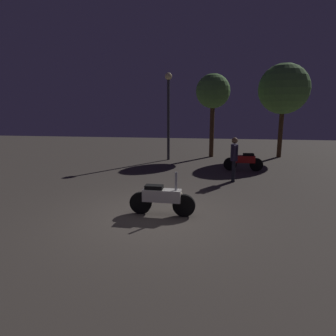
# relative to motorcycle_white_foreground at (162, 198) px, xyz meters

# --- Properties ---
(ground_plane) EXTENTS (40.00, 40.00, 0.00)m
(ground_plane) POSITION_rel_motorcycle_white_foreground_xyz_m (-0.23, -0.20, -0.44)
(ground_plane) COLOR #4C443D
(motorcycle_white_foreground) EXTENTS (1.66, 0.33, 1.11)m
(motorcycle_white_foreground) POSITION_rel_motorcycle_white_foreground_xyz_m (0.00, 0.00, 0.00)
(motorcycle_white_foreground) COLOR black
(motorcycle_white_foreground) RESTS_ON ground_plane
(motorcycle_red_parked_left) EXTENTS (1.66, 0.32, 1.11)m
(motorcycle_red_parked_left) POSITION_rel_motorcycle_white_foreground_xyz_m (2.55, 5.80, 0.00)
(motorcycle_red_parked_left) COLOR black
(motorcycle_red_parked_left) RESTS_ON ground_plane
(person_rider_beside) EXTENTS (0.24, 0.66, 1.61)m
(person_rider_beside) POSITION_rel_motorcycle_white_foreground_xyz_m (2.00, 3.79, 0.52)
(person_rider_beside) COLOR black
(person_rider_beside) RESTS_ON ground_plane
(streetlamp_near) EXTENTS (0.36, 0.36, 4.39)m
(streetlamp_near) POSITION_rel_motorcycle_white_foreground_xyz_m (-1.05, 8.12, 2.40)
(streetlamp_near) COLOR #38383D
(streetlamp_near) RESTS_ON ground_plane
(tree_left_bg) EXTENTS (1.83, 1.83, 4.48)m
(tree_left_bg) POSITION_rel_motorcycle_white_foreground_xyz_m (1.17, 9.45, 3.07)
(tree_left_bg) COLOR #4C331E
(tree_left_bg) RESTS_ON ground_plane
(tree_center_bg) EXTENTS (2.65, 2.65, 4.99)m
(tree_center_bg) POSITION_rel_motorcycle_white_foreground_xyz_m (4.88, 9.86, 3.21)
(tree_center_bg) COLOR #4C331E
(tree_center_bg) RESTS_ON ground_plane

